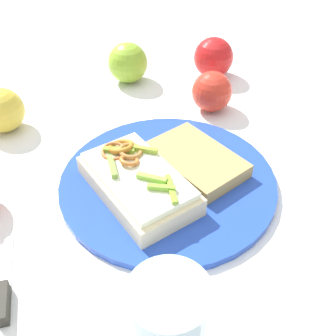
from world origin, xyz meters
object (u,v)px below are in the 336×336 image
Objects in this scene: bread_slice_side at (196,160)px; apple_3 at (213,57)px; apple_4 at (2,110)px; drinking_glass at (169,326)px; sandwich at (137,181)px; knife at (5,292)px; plate at (168,181)px; apple_1 at (128,63)px; apple_2 at (212,92)px.

apple_3 reaches higher than bread_slice_side.
drinking_glass reaches higher than apple_4.
sandwich is 1.76× the size of drinking_glass.
knife is (-0.06, -0.20, -0.02)m from sandwich.
plate is 0.36m from apple_3.
apple_1 reaches higher than sandwich.
bread_slice_side is (0.03, 0.04, 0.02)m from plate.
apple_3 reaches higher than knife.
sandwich is at bearing -85.03° from apple_3.
apple_3 reaches higher than apple_4.
bread_slice_side is 0.31m from knife.
sandwich is 1.98× the size of knife.
plate is at bearing -80.10° from apple_3.
plate is 0.26m from drinking_glass.
drinking_glass reaches higher than plate.
drinking_glass is at bearing -28.91° from apple_4.
bread_slice_side is 0.32m from apple_3.
apple_1 is at bearing -16.40° from bread_slice_side.
apple_3 is 0.71× the size of drinking_glass.
knife is (-0.07, -0.47, -0.03)m from apple_2.
knife is at bearing -76.05° from apple_1.
plate is at bearing 85.53° from bread_slice_side.
bread_slice_side is at bearing 6.01° from apple_4.
apple_1 is (-0.23, 0.21, 0.02)m from bread_slice_side.
bread_slice_side is at bearing -91.26° from sandwich.
drinking_glass reaches higher than apple_3.
apple_1 is at bearing -26.05° from knife.
apple_3 reaches higher than apple_2.
bread_slice_side is 1.79× the size of apple_1.
apple_2 reaches higher than knife.
knife is at bearing -92.47° from apple_3.
sandwich is 2.52× the size of apple_1.
knife is (-0.19, -0.02, -0.05)m from drinking_glass.
apple_1 is 0.58m from drinking_glass.
sandwich is at bearing -9.91° from apple_4.
drinking_glass is at bearing -64.44° from plate.
apple_3 is 0.43m from apple_4.
plate is 3.08× the size of knife.
sandwich is at bearing -122.18° from plate.
plate is 0.26m from knife.
apple_2 is (0.01, 0.26, 0.01)m from sandwich.
apple_4 reaches higher than apple_2.
apple_4 reaches higher than bread_slice_side.
apple_3 is (-0.06, 0.35, 0.04)m from plate.
apple_2 is (-0.02, 0.22, 0.03)m from plate.
apple_3 is at bearing -55.38° from sandwich.
apple_3 is at bearing 106.40° from drinking_glass.
apple_1 is 0.51m from knife.
apple_4 is at bearing 19.74° from sandwich.
knife is at bearing -109.43° from plate.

